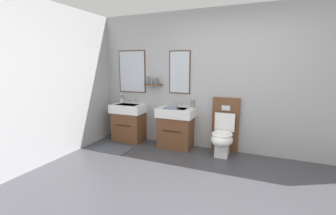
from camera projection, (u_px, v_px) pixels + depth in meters
The scene contains 12 objects.
ground_plane at pixel (202, 214), 2.50m from camera, with size 6.70×5.30×0.10m, color #3D3D42.
wall_back at pixel (231, 82), 4.07m from camera, with size 5.50×0.27×2.57m.
wall_left at pixel (23, 85), 3.28m from camera, with size 0.12×4.10×2.57m, color #A8A8AA.
bath_mat at pixel (113, 149), 4.32m from camera, with size 0.68×0.44×0.01m, color #474C56.
vanity_sink_left at pixel (129, 122), 4.77m from camera, with size 0.69×0.46×0.78m.
tap_on_left_sink at pixel (132, 100), 4.84m from camera, with size 0.03×0.13×0.11m.
vanity_sink_right at pixel (176, 127), 4.36m from camera, with size 0.69×0.46×0.78m.
tap_on_right_sink at pixel (179, 103), 4.43m from camera, with size 0.03×0.13×0.11m.
toilet at pixel (224, 134), 4.01m from camera, with size 0.48×0.62×1.00m.
toothbrush_cup at pixel (122, 100), 4.93m from camera, with size 0.07×0.07×0.20m.
soap_dispenser at pixel (193, 103), 4.32m from camera, with size 0.06×0.06×0.19m.
folded_hand_towel at pixel (172, 108), 4.19m from camera, with size 0.22×0.16×0.04m, color gray.
Camera 1 is at (0.52, -2.21, 1.57)m, focal length 24.21 mm.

